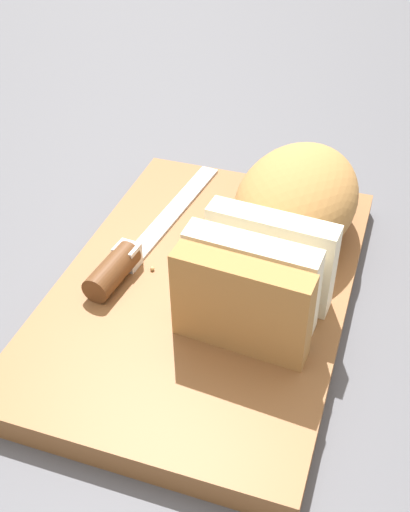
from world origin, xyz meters
name	(u,v)px	position (x,y,z in m)	size (l,w,h in m)	color
ground_plane	(205,300)	(0.00, 0.00, 0.00)	(3.00, 3.00, 0.00)	#4C4C51
cutting_board	(205,291)	(0.00, 0.00, 0.01)	(0.39, 0.26, 0.02)	brown
bread_loaf	(286,220)	(-0.06, 0.06, 0.07)	(0.27, 0.13, 0.09)	#A8753D
bread_knife	(127,256)	(0.00, -0.08, 0.03)	(0.25, 0.05, 0.03)	silver
crumb_near_knife	(287,298)	(0.00, 0.08, 0.03)	(0.00, 0.00, 0.00)	tan
crumb_near_loaf	(152,269)	(0.00, -0.05, 0.03)	(0.00, 0.00, 0.00)	tan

